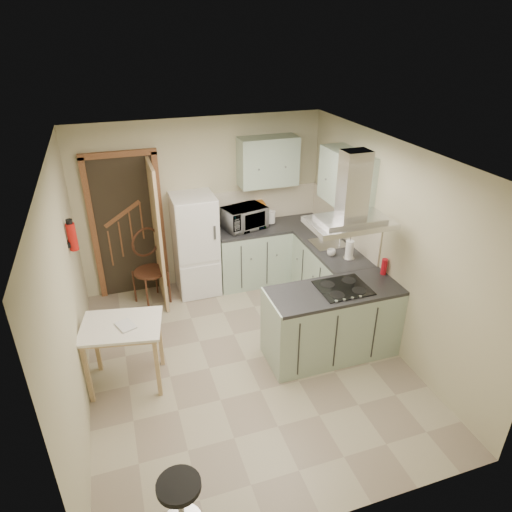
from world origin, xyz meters
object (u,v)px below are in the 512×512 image
object	(u,v)px
fridge	(196,245)
microwave	(244,218)
drop_leaf_table	(126,354)
stool	(181,503)
extractor_hood	(350,223)
peninsula	(332,322)
bentwood_chair	(150,272)

from	to	relation	value
fridge	microwave	xyz separation A→B (m)	(0.75, 0.03, 0.32)
drop_leaf_table	stool	bearing A→B (deg)	-70.55
extractor_hood	stool	bearing A→B (deg)	-144.75
stool	peninsula	bearing A→B (deg)	36.51
extractor_hood	drop_leaf_table	xyz separation A→B (m)	(-2.49, 0.25, -1.33)
extractor_hood	fridge	bearing A→B (deg)	123.79
peninsula	fridge	bearing A→B (deg)	121.74
drop_leaf_table	bentwood_chair	size ratio (longest dim) A/B	0.83
fridge	stool	size ratio (longest dim) A/B	3.16
drop_leaf_table	stool	xyz separation A→B (m)	(0.27, -1.82, -0.15)
bentwood_chair	stool	world-z (taller)	bentwood_chair
drop_leaf_table	microwave	bearing A→B (deg)	53.46
drop_leaf_table	bentwood_chair	distance (m)	1.66
bentwood_chair	stool	distance (m)	3.42
fridge	stool	xyz separation A→B (m)	(-0.89, -3.55, -0.51)
bentwood_chair	stool	bearing A→B (deg)	-117.19
fridge	microwave	world-z (taller)	fridge
fridge	peninsula	distance (m)	2.35
drop_leaf_table	stool	distance (m)	1.84
fridge	drop_leaf_table	world-z (taller)	fridge
extractor_hood	drop_leaf_table	size ratio (longest dim) A/B	1.08
drop_leaf_table	peninsula	bearing A→B (deg)	4.94
stool	microwave	distance (m)	4.02
peninsula	stool	distance (m)	2.64
peninsula	extractor_hood	world-z (taller)	extractor_hood
microwave	stool	bearing A→B (deg)	-129.48
extractor_hood	microwave	world-z (taller)	extractor_hood
extractor_hood	peninsula	bearing A→B (deg)	180.00
extractor_hood	bentwood_chair	bearing A→B (deg)	137.73
fridge	microwave	size ratio (longest dim) A/B	2.50
fridge	extractor_hood	xyz separation A→B (m)	(1.32, -1.98, 0.97)
peninsula	stool	xyz separation A→B (m)	(-2.11, -1.57, -0.21)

